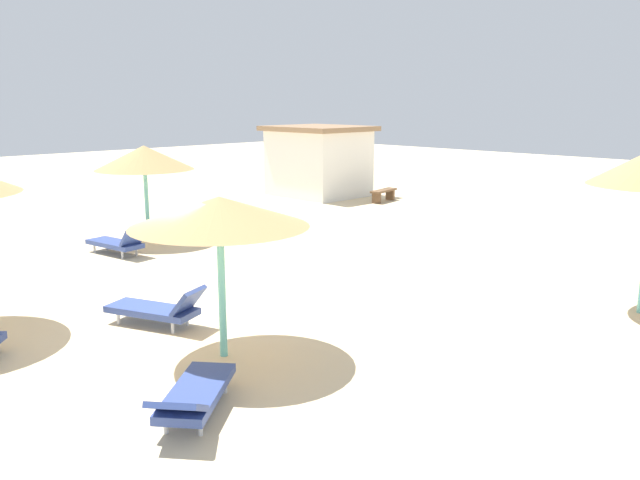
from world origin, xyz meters
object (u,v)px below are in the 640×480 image
parasol_0 (219,212)px  lounger_6 (118,243)px  lounger_0 (158,309)px  lounger_1 (215,222)px  lounger_5 (194,395)px  parasol_1 (144,158)px  beach_cabana (319,160)px  bench_2 (384,193)px

parasol_0 → lounger_6: parasol_0 is taller
lounger_0 → lounger_1: bearing=137.0°
lounger_1 → lounger_5: size_ratio=1.03×
lounger_0 → lounger_1: (-6.33, 5.90, -0.00)m
parasol_1 → parasol_0: bearing=-23.6°
lounger_6 → lounger_0: bearing=-21.6°
lounger_6 → beach_cabana: beach_cabana is taller
parasol_1 → lounger_5: (10.11, -5.33, -2.09)m
lounger_0 → lounger_1: lounger_0 is taller
parasol_1 → bench_2: bearing=89.0°
lounger_1 → bench_2: (-0.21, 8.42, 0.03)m
lounger_1 → lounger_6: size_ratio=1.01×
parasol_1 → beach_cabana: (-2.92, 9.95, -0.91)m
lounger_0 → lounger_5: 3.73m
parasol_0 → lounger_5: 2.91m
parasol_0 → lounger_5: bearing=-47.4°
parasol_1 → lounger_5: size_ratio=1.48×
lounger_6 → lounger_1: bearing=100.6°
bench_2 → lounger_1: bearing=-88.6°
parasol_1 → lounger_1: 3.00m
parasol_1 → lounger_5: parasol_1 is taller
parasol_1 → lounger_0: 7.98m
parasol_0 → bench_2: parasol_0 is taller
lounger_1 → lounger_6: lounger_6 is taller
parasol_0 → bench_2: 16.81m
lounger_0 → lounger_1: size_ratio=1.01×
beach_cabana → lounger_6: bearing=-70.9°
lounger_5 → lounger_6: lounger_6 is taller
lounger_0 → lounger_6: lounger_6 is taller
lounger_5 → lounger_0: bearing=155.4°
lounger_1 → bench_2: size_ratio=1.26×
parasol_1 → lounger_5: bearing=-27.8°
parasol_1 → lounger_0: (6.71, -3.77, -2.08)m
parasol_1 → beach_cabana: beach_cabana is taller
lounger_6 → bench_2: lounger_6 is taller
lounger_0 → beach_cabana: bearing=125.1°
lounger_0 → lounger_5: bearing=-24.6°
lounger_6 → bench_2: 12.12m
beach_cabana → parasol_0: bearing=-49.8°
lounger_5 → lounger_6: (-9.04, 3.79, 0.02)m
lounger_1 → lounger_6: bearing=-79.4°
parasol_0 → lounger_6: 8.21m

